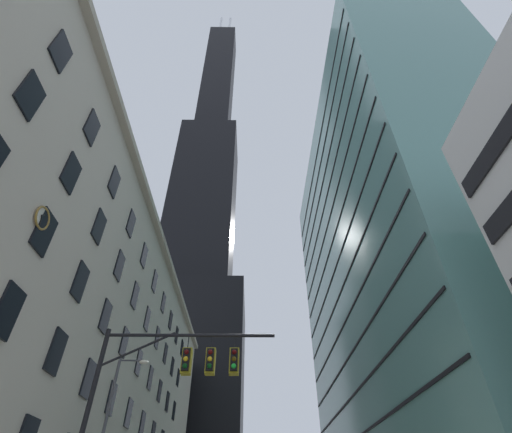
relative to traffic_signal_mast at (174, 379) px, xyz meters
The scene contains 5 objects.
station_building 26.70m from the traffic_signal_mast, 125.60° to the left, with size 15.90×61.59×26.11m.
dark_skyscraper 92.76m from the traffic_signal_mast, 99.77° to the left, with size 27.03×27.03×213.55m.
glass_office_midrise 43.27m from the traffic_signal_mast, 51.93° to the left, with size 15.61×50.65×58.35m.
traffic_signal_mast is the anchor object (origin of this frame).
street_lamppost 9.13m from the traffic_signal_mast, 122.15° to the left, with size 1.87×0.32×8.91m.
Camera 1 is at (-0.54, -11.76, 1.41)m, focal length 25.78 mm.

